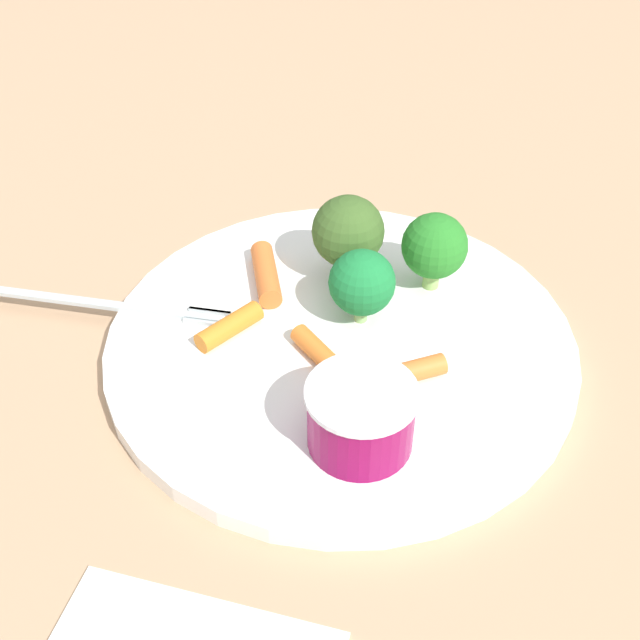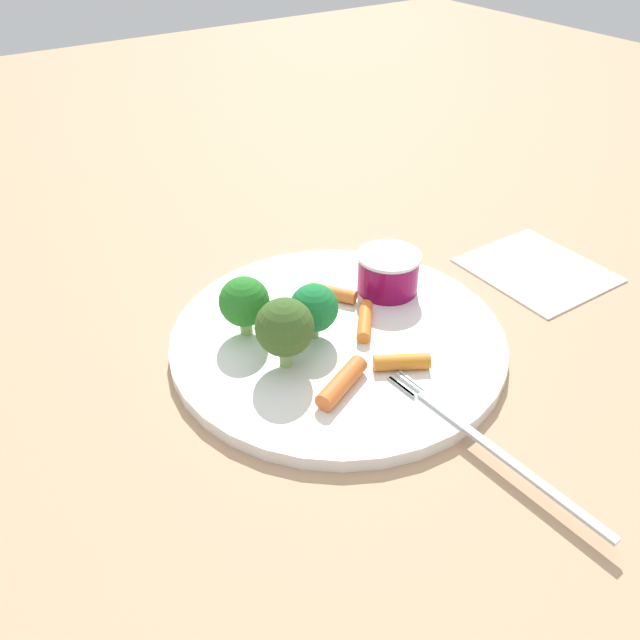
{
  "view_description": "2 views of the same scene",
  "coord_description": "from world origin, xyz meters",
  "px_view_note": "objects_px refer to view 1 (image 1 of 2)",
  "views": [
    {
      "loc": [
        -0.09,
        0.36,
        0.35
      ],
      "look_at": [
        0.01,
        0.0,
        0.03
      ],
      "focal_mm": 45.53,
      "sensor_mm": 36.0,
      "label": 1
    },
    {
      "loc": [
        0.36,
        -0.26,
        0.35
      ],
      "look_at": [
        -0.02,
        -0.01,
        0.02
      ],
      "focal_mm": 36.13,
      "sensor_mm": 36.0,
      "label": 2
    }
  ],
  "objects_px": {
    "broccoli_floret_0": "(348,232)",
    "carrot_stick_0": "(322,355)",
    "broccoli_floret_2": "(435,247)",
    "sauce_cup": "(361,417)",
    "plate": "(341,344)",
    "carrot_stick_2": "(266,274)",
    "fork": "(88,302)",
    "broccoli_floret_1": "(362,283)",
    "carrot_stick_1": "(229,327)",
    "carrot_stick_3": "(408,372)"
  },
  "relations": [
    {
      "from": "broccoli_floret_0",
      "to": "carrot_stick_0",
      "type": "distance_m",
      "value": 0.09
    },
    {
      "from": "broccoli_floret_2",
      "to": "sauce_cup",
      "type": "bearing_deg",
      "value": 84.12
    },
    {
      "from": "plate",
      "to": "sauce_cup",
      "type": "relative_size",
      "value": 4.86
    },
    {
      "from": "broccoli_floret_0",
      "to": "carrot_stick_2",
      "type": "bearing_deg",
      "value": 21.34
    },
    {
      "from": "broccoli_floret_2",
      "to": "fork",
      "type": "height_order",
      "value": "broccoli_floret_2"
    },
    {
      "from": "broccoli_floret_0",
      "to": "broccoli_floret_1",
      "type": "distance_m",
      "value": 0.04
    },
    {
      "from": "plate",
      "to": "fork",
      "type": "relative_size",
      "value": 1.49
    },
    {
      "from": "broccoli_floret_1",
      "to": "carrot_stick_0",
      "type": "xyz_separation_m",
      "value": [
        0.01,
        0.04,
        -0.02
      ]
    },
    {
      "from": "plate",
      "to": "broccoli_floret_1",
      "type": "xyz_separation_m",
      "value": [
        -0.01,
        -0.02,
        0.04
      ]
    },
    {
      "from": "broccoli_floret_0",
      "to": "carrot_stick_0",
      "type": "relative_size",
      "value": 1.24
    },
    {
      "from": "plate",
      "to": "sauce_cup",
      "type": "height_order",
      "value": "sauce_cup"
    },
    {
      "from": "plate",
      "to": "carrot_stick_0",
      "type": "distance_m",
      "value": 0.03
    },
    {
      "from": "broccoli_floret_0",
      "to": "sauce_cup",
      "type": "bearing_deg",
      "value": 106.53
    },
    {
      "from": "carrot_stick_0",
      "to": "carrot_stick_1",
      "type": "bearing_deg",
      "value": -8.65
    },
    {
      "from": "sauce_cup",
      "to": "broccoli_floret_2",
      "type": "height_order",
      "value": "broccoli_floret_2"
    },
    {
      "from": "carrot_stick_3",
      "to": "carrot_stick_0",
      "type": "bearing_deg",
      "value": -1.39
    },
    {
      "from": "carrot_stick_1",
      "to": "carrot_stick_3",
      "type": "relative_size",
      "value": 1.0
    },
    {
      "from": "carrot_stick_1",
      "to": "carrot_stick_3",
      "type": "distance_m",
      "value": 0.11
    },
    {
      "from": "plate",
      "to": "broccoli_floret_2",
      "type": "distance_m",
      "value": 0.09
    },
    {
      "from": "sauce_cup",
      "to": "broccoli_floret_0",
      "type": "distance_m",
      "value": 0.14
    },
    {
      "from": "sauce_cup",
      "to": "broccoli_floret_1",
      "type": "bearing_deg",
      "value": -77.19
    },
    {
      "from": "broccoli_floret_0",
      "to": "carrot_stick_0",
      "type": "bearing_deg",
      "value": 93.57
    },
    {
      "from": "sauce_cup",
      "to": "carrot_stick_3",
      "type": "relative_size",
      "value": 1.31
    },
    {
      "from": "broccoli_floret_0",
      "to": "broccoli_floret_1",
      "type": "relative_size",
      "value": 1.21
    },
    {
      "from": "plate",
      "to": "fork",
      "type": "distance_m",
      "value": 0.17
    },
    {
      "from": "sauce_cup",
      "to": "broccoli_floret_0",
      "type": "bearing_deg",
      "value": -73.47
    },
    {
      "from": "broccoli_floret_0",
      "to": "carrot_stick_3",
      "type": "height_order",
      "value": "broccoli_floret_0"
    },
    {
      "from": "carrot_stick_2",
      "to": "carrot_stick_3",
      "type": "bearing_deg",
      "value": 148.59
    },
    {
      "from": "broccoli_floret_1",
      "to": "carrot_stick_0",
      "type": "bearing_deg",
      "value": 73.32
    },
    {
      "from": "carrot_stick_2",
      "to": "carrot_stick_3",
      "type": "distance_m",
      "value": 0.13
    },
    {
      "from": "carrot_stick_1",
      "to": "plate",
      "type": "bearing_deg",
      "value": -166.78
    },
    {
      "from": "plate",
      "to": "sauce_cup",
      "type": "bearing_deg",
      "value": 111.07
    },
    {
      "from": "fork",
      "to": "broccoli_floret_2",
      "type": "bearing_deg",
      "value": -159.86
    },
    {
      "from": "broccoli_floret_2",
      "to": "carrot_stick_1",
      "type": "height_order",
      "value": "broccoli_floret_2"
    },
    {
      "from": "broccoli_floret_2",
      "to": "carrot_stick_1",
      "type": "relative_size",
      "value": 1.19
    },
    {
      "from": "carrot_stick_2",
      "to": "carrot_stick_3",
      "type": "relative_size",
      "value": 1.23
    },
    {
      "from": "broccoli_floret_0",
      "to": "broccoli_floret_1",
      "type": "bearing_deg",
      "value": 115.09
    },
    {
      "from": "carrot_stick_0",
      "to": "broccoli_floret_0",
      "type": "bearing_deg",
      "value": -86.43
    },
    {
      "from": "carrot_stick_0",
      "to": "carrot_stick_1",
      "type": "distance_m",
      "value": 0.06
    },
    {
      "from": "plate",
      "to": "carrot_stick_1",
      "type": "xyz_separation_m",
      "value": [
        0.07,
        0.02,
        0.01
      ]
    },
    {
      "from": "sauce_cup",
      "to": "carrot_stick_1",
      "type": "bearing_deg",
      "value": -32.92
    },
    {
      "from": "plate",
      "to": "sauce_cup",
      "type": "xyz_separation_m",
      "value": [
        -0.03,
        0.08,
        0.03
      ]
    },
    {
      "from": "broccoli_floret_2",
      "to": "carrot_stick_3",
      "type": "distance_m",
      "value": 0.1
    },
    {
      "from": "sauce_cup",
      "to": "broccoli_floret_2",
      "type": "relative_size",
      "value": 1.1
    },
    {
      "from": "carrot_stick_1",
      "to": "fork",
      "type": "height_order",
      "value": "carrot_stick_1"
    },
    {
      "from": "sauce_cup",
      "to": "broccoli_floret_0",
      "type": "height_order",
      "value": "broccoli_floret_0"
    },
    {
      "from": "broccoli_floret_1",
      "to": "fork",
      "type": "bearing_deg",
      "value": 10.29
    },
    {
      "from": "carrot_stick_2",
      "to": "carrot_stick_1",
      "type": "bearing_deg",
      "value": 84.06
    },
    {
      "from": "plate",
      "to": "carrot_stick_2",
      "type": "height_order",
      "value": "carrot_stick_2"
    },
    {
      "from": "sauce_cup",
      "to": "broccoli_floret_1",
      "type": "distance_m",
      "value": 0.1
    }
  ]
}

